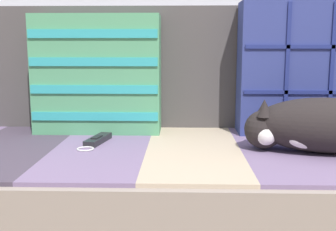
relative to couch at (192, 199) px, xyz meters
The scene contains 6 objects.
couch is the anchor object (origin of this frame).
sofa_backrest 0.50m from the couch, 90.00° to the left, with size 1.95×0.14×0.43m.
throw_pillow_quilted 0.56m from the couch, 26.30° to the left, with size 0.42×0.14×0.43m.
throw_pillow_striped 0.52m from the couch, 150.25° to the left, with size 0.42×0.14×0.39m.
sleeping_cat 0.43m from the couch, 13.52° to the right, with size 0.46×0.24×0.15m.
game_remote_far 0.34m from the couch, behind, with size 0.08×0.19×0.02m.
Camera 1 is at (-0.04, -1.07, 0.63)m, focal length 45.00 mm.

